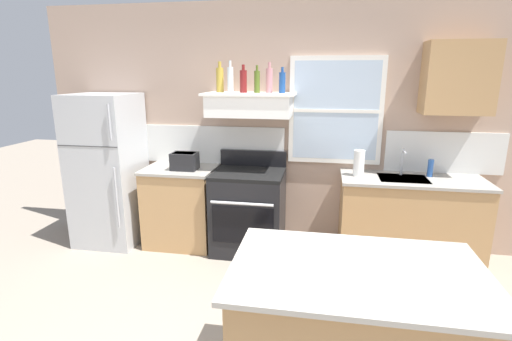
{
  "coord_description": "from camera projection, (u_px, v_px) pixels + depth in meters",
  "views": [
    {
      "loc": [
        0.53,
        -2.07,
        1.95
      ],
      "look_at": [
        -0.05,
        1.2,
        1.1
      ],
      "focal_mm": 26.85,
      "sensor_mm": 36.0,
      "label": 1
    }
  ],
  "objects": [
    {
      "name": "back_wall",
      "position": [
        279.0,
        127.0,
        4.33
      ],
      "size": [
        5.4,
        0.11,
        2.7
      ],
      "color": "tan",
      "rests_on": "ground_plane"
    },
    {
      "name": "refrigerator",
      "position": [
        108.0,
        170.0,
        4.41
      ],
      "size": [
        0.7,
        0.72,
        1.73
      ],
      "color": "#B7BABC",
      "rests_on": "ground_plane"
    },
    {
      "name": "counter_left_of_stove",
      "position": [
        182.0,
        206.0,
        4.42
      ],
      "size": [
        0.79,
        0.63,
        0.91
      ],
      "color": "tan",
      "rests_on": "ground_plane"
    },
    {
      "name": "toaster",
      "position": [
        185.0,
        161.0,
        4.21
      ],
      "size": [
        0.3,
        0.2,
        0.19
      ],
      "color": "black",
      "rests_on": "counter_left_of_stove"
    },
    {
      "name": "stove_range",
      "position": [
        249.0,
        210.0,
        4.25
      ],
      "size": [
        0.76,
        0.69,
        1.09
      ],
      "color": "black",
      "rests_on": "ground_plane"
    },
    {
      "name": "range_hood_shelf",
      "position": [
        250.0,
        104.0,
        4.05
      ],
      "size": [
        0.96,
        0.52,
        0.24
      ],
      "color": "white"
    },
    {
      "name": "bottle_champagne_gold_foil",
      "position": [
        220.0,
        79.0,
        4.09
      ],
      "size": [
        0.08,
        0.08,
        0.32
      ],
      "color": "#B29333",
      "rests_on": "range_hood_shelf"
    },
    {
      "name": "bottle_clear_tall",
      "position": [
        230.0,
        79.0,
        4.02
      ],
      "size": [
        0.06,
        0.06,
        0.33
      ],
      "color": "silver",
      "rests_on": "range_hood_shelf"
    },
    {
      "name": "bottle_red_label_wine",
      "position": [
        243.0,
        81.0,
        4.02
      ],
      "size": [
        0.07,
        0.07,
        0.29
      ],
      "color": "maroon",
      "rests_on": "range_hood_shelf"
    },
    {
      "name": "bottle_olive_oil_square",
      "position": [
        257.0,
        81.0,
        3.97
      ],
      "size": [
        0.06,
        0.06,
        0.28
      ],
      "color": "#4C601E",
      "rests_on": "range_hood_shelf"
    },
    {
      "name": "bottle_rose_pink",
      "position": [
        269.0,
        80.0,
        3.99
      ],
      "size": [
        0.07,
        0.07,
        0.31
      ],
      "color": "#C67F84",
      "rests_on": "range_hood_shelf"
    },
    {
      "name": "bottle_blue_liqueur",
      "position": [
        282.0,
        82.0,
        3.92
      ],
      "size": [
        0.07,
        0.07,
        0.26
      ],
      "color": "#1E478C",
      "rests_on": "range_hood_shelf"
    },
    {
      "name": "counter_right_with_sink",
      "position": [
        409.0,
        220.0,
        4.0
      ],
      "size": [
        1.43,
        0.63,
        0.91
      ],
      "color": "tan",
      "rests_on": "ground_plane"
    },
    {
      "name": "sink_faucet",
      "position": [
        403.0,
        159.0,
        3.95
      ],
      "size": [
        0.03,
        0.17,
        0.28
      ],
      "color": "silver",
      "rests_on": "counter_right_with_sink"
    },
    {
      "name": "paper_towel_roll",
      "position": [
        359.0,
        163.0,
        3.94
      ],
      "size": [
        0.11,
        0.11,
        0.27
      ],
      "primitive_type": "cylinder",
      "color": "white",
      "rests_on": "counter_right_with_sink"
    },
    {
      "name": "dish_soap_bottle",
      "position": [
        430.0,
        168.0,
        3.93
      ],
      "size": [
        0.06,
        0.06,
        0.18
      ],
      "primitive_type": "cylinder",
      "color": "blue",
      "rests_on": "counter_right_with_sink"
    },
    {
      "name": "kitchen_island",
      "position": [
        353.0,
        339.0,
        2.21
      ],
      "size": [
        1.4,
        0.9,
        0.91
      ],
      "color": "tan",
      "rests_on": "ground_plane"
    },
    {
      "name": "upper_cabinet_right",
      "position": [
        458.0,
        78.0,
        3.71
      ],
      "size": [
        0.64,
        0.32,
        0.7
      ],
      "color": "tan"
    }
  ]
}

